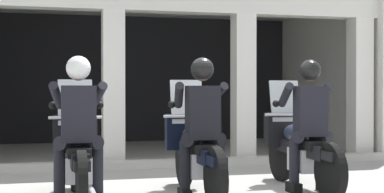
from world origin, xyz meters
TOP-DOWN VIEW (x-y plane):
  - ground_plane at (0.00, 3.00)m, footprint 80.00×80.00m
  - station_building at (0.48, 5.33)m, footprint 7.82×4.81m
  - kerb_strip at (0.48, 2.47)m, footprint 7.32×0.24m
  - motorcycle_left at (-1.36, 0.06)m, footprint 0.62×2.04m
  - police_officer_left at (-1.36, -0.23)m, footprint 0.63×0.61m
  - motorcycle_center at (0.00, 0.06)m, footprint 0.62×2.04m
  - police_officer_center at (0.00, -0.23)m, footprint 0.63×0.61m
  - motorcycle_right at (1.36, 0.17)m, footprint 0.62×2.04m
  - police_officer_right at (1.36, -0.12)m, footprint 0.63×0.61m

SIDE VIEW (x-z plane):
  - ground_plane at x=0.00m, z-range 0.00..0.00m
  - kerb_strip at x=0.48m, z-range 0.00..0.12m
  - motorcycle_left at x=-1.36m, z-range -0.17..1.17m
  - motorcycle_center at x=0.00m, z-range -0.17..1.17m
  - motorcycle_right at x=1.36m, z-range -0.17..1.17m
  - police_officer_left at x=-1.36m, z-range 0.15..1.73m
  - police_officer_center at x=0.00m, z-range 0.15..1.73m
  - police_officer_right at x=1.36m, z-range 0.15..1.73m
  - station_building at x=0.48m, z-range 0.39..3.50m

